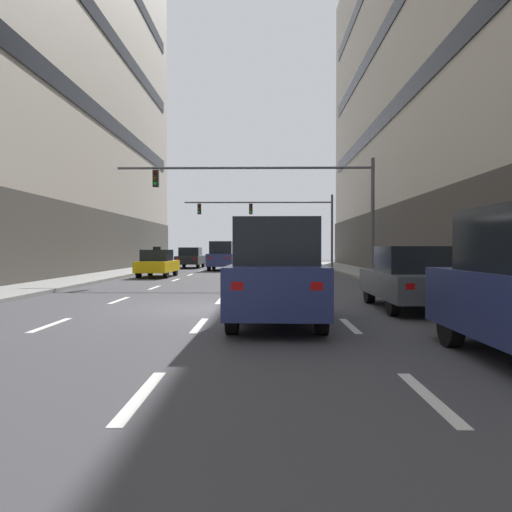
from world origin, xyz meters
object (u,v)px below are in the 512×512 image
Objects in this scene: traffic_signal_1 at (276,215)px; pedestrian_1 at (441,264)px; taxi_driving_3 at (158,263)px; car_driving_0 at (191,258)px; car_driving_4 at (222,256)px; car_driving_2 at (267,259)px; traffic_signal_0 at (286,191)px; car_parked_1 at (411,278)px; car_driving_1 at (277,272)px.

pedestrian_1 is at bearing -72.80° from traffic_signal_1.
pedestrian_1 is at bearing -32.43° from taxi_driving_3.
car_driving_4 reaches higher than car_driving_0.
traffic_signal_0 is (0.86, -14.22, 3.70)m from car_driving_2.
traffic_signal_0 reaches higher than car_parked_1.
car_driving_4 is at bearing 120.84° from pedestrian_1.
car_parked_1 is 26.37m from traffic_signal_1.
car_driving_2 is at bearing 109.60° from pedestrian_1.
car_parked_1 is at bearing -73.20° from car_driving_4.
traffic_signal_1 is 20.74m from pedestrian_1.
car_driving_1 is at bearing -91.44° from traffic_signal_1.
taxi_driving_3 is 0.93× the size of car_parked_1.
car_driving_1 is 1.12× the size of taxi_driving_3.
car_driving_4 is 19.80m from pedestrian_1.
car_parked_1 reaches higher than car_driving_2.
car_driving_0 is 0.98× the size of car_driving_1.
car_driving_4 is 0.35× the size of traffic_signal_0.
car_driving_2 is 1.01× the size of taxi_driving_3.
pedestrian_1 is (13.12, -8.34, 0.24)m from taxi_driving_3.
taxi_driving_3 reaches higher than car_driving_0.
traffic_signal_0 reaches higher than car_driving_1.
car_parked_1 is (7.07, -23.40, -0.24)m from car_driving_4.
car_driving_4 is (-3.38, 25.93, -0.05)m from car_driving_1.
traffic_signal_1 reaches higher than car_parked_1.
traffic_signal_0 reaches higher than traffic_signal_1.
pedestrian_1 is (3.09, 6.40, 0.18)m from car_parked_1.
traffic_signal_1 reaches higher than car_driving_1.
car_parked_1 is at bearing -115.72° from pedestrian_1.
taxi_driving_3 is 9.16m from car_driving_4.
car_driving_2 is 2.78× the size of pedestrian_1.
car_parked_1 is 7.11m from pedestrian_1.
car_driving_1 reaches higher than taxi_driving_3.
car_driving_2 is at bearing 93.48° from traffic_signal_0.
traffic_signal_1 reaches higher than pedestrian_1.
taxi_driving_3 is 15.54m from pedestrian_1.
pedestrian_1 is (5.95, -4.93, -3.46)m from traffic_signal_0.
traffic_signal_1 is at bearing 88.56° from car_driving_1.
car_driving_4 reaches higher than car_parked_1.
car_driving_4 reaches higher than taxi_driving_3.
taxi_driving_3 is at bearing -120.24° from car_driving_2.
car_driving_2 is at bearing -19.29° from car_driving_0.
traffic_signal_1 is at bearing 29.04° from car_driving_2.
pedestrian_1 is at bearing -58.37° from car_driving_0.
pedestrian_1 is at bearing 64.28° from car_parked_1.
traffic_signal_1 is 7.73× the size of pedestrian_1.
car_driving_4 is 13.23m from traffic_signal_0.
car_driving_2 is at bearing -150.96° from traffic_signal_1.
traffic_signal_1 reaches higher than car_driving_0.
car_driving_0 is 5.30m from car_driving_4.
car_parked_1 is 2.96× the size of pedestrian_1.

